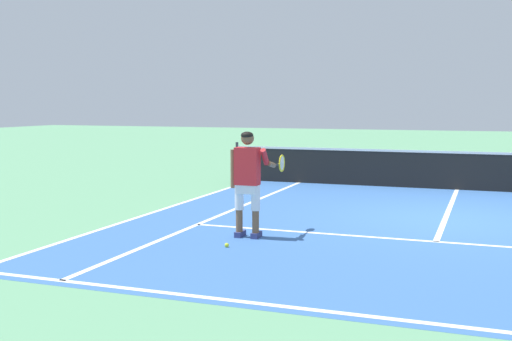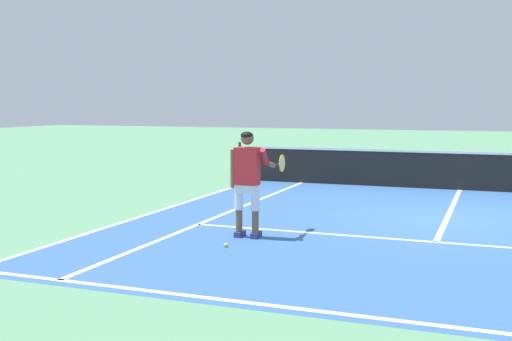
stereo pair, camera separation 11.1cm
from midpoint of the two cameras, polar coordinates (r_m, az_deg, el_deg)
The scene contains 10 objects.
ground_plane at distance 12.41m, azimuth 16.36°, elevation -4.21°, with size 80.00×80.00×0.00m, color #609E70.
court_inner_surface at distance 11.61m, azimuth 16.07°, elevation -4.89°, with size 10.98×10.65×0.00m, color #3866A8.
line_baseline at distance 6.66m, azimuth 12.68°, elevation -12.98°, with size 10.98×0.10×0.01m, color white.
line_service at distance 10.37m, azimuth 15.54°, elevation -6.17°, with size 8.23×0.10×0.01m, color white.
line_centre_service at distance 13.51m, azimuth 16.69°, elevation -3.38°, with size 0.10×6.40×0.01m, color white.
line_singles_left at distance 12.58m, azimuth -3.00°, elevation -3.82°, with size 0.10×10.25×0.01m, color white.
line_doubles_left at distance 13.18m, azimuth -8.51°, elevation -3.42°, with size 0.10×10.25×0.01m, color white.
tennis_net at distance 16.61m, azimuth 17.45°, elevation 0.04°, with size 11.96×0.08×1.07m.
tennis_player at distance 10.17m, azimuth -1.00°, elevation -0.55°, with size 0.63×1.13×1.71m.
tennis_ball_near_feet at distance 9.64m, azimuth -2.97°, elevation -6.70°, with size 0.07×0.07×0.07m, color #CCE02D.
Camera 1 is at (0.74, -12.22, 2.16)m, focal length 44.60 mm.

